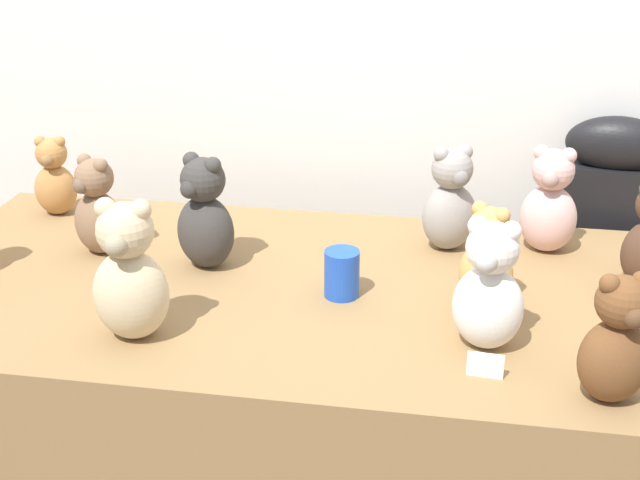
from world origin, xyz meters
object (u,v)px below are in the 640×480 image
Objects in this scene: teddy_bear_blush at (550,203)px; teddy_bear_caramel at (54,178)px; teddy_bear_mocha at (97,208)px; display_table at (320,415)px; instrument_case at (599,279)px; teddy_bear_charcoal at (205,216)px; teddy_bear_snow at (489,289)px; party_cup_blue at (342,273)px; teddy_bear_honey at (487,260)px; teddy_bear_ash at (450,202)px; teddy_bear_sand at (129,275)px; teddy_bear_chestnut at (617,342)px.

teddy_bear_blush is 1.33m from teddy_bear_caramel.
teddy_bear_caramel is 0.32m from teddy_bear_mocha.
instrument_case is (0.72, 0.60, 0.14)m from display_table.
teddy_bear_blush is 0.85m from teddy_bear_charcoal.
teddy_bear_mocha is at bearing 177.21° from teddy_bear_snow.
teddy_bear_mocha is at bearing 168.00° from party_cup_blue.
teddy_bear_honey reaches higher than teddy_bear_caramel.
teddy_bear_charcoal reaches higher than teddy_bear_ash.
party_cup_blue is (-0.32, -0.00, -0.06)m from teddy_bear_honey.
display_table is 8.77× the size of teddy_bear_caramel.
teddy_bear_snow reaches higher than teddy_bear_caramel.
teddy_bear_sand reaches higher than teddy_bear_ash.
instrument_case is 0.78m from teddy_bear_honey.
teddy_bear_mocha is at bearing 169.82° from display_table.
teddy_bear_honey is 2.19× the size of party_cup_blue.
display_table is at bearing 16.73° from teddy_bear_mocha.
display_table is 0.75m from teddy_bear_mocha.
instrument_case is 0.49m from teddy_bear_blush.
teddy_bear_sand is at bearing -126.59° from teddy_bear_honey.
teddy_bear_charcoal is 1.11× the size of teddy_bear_chestnut.
teddy_bear_snow reaches higher than teddy_bear_mocha.
teddy_bear_charcoal is (-0.82, -0.23, 0.00)m from teddy_bear_blush.
teddy_bear_charcoal is 1.02× the size of teddy_bear_snow.
teddy_bear_chestnut is at bearing -19.47° from teddy_bear_snow.
party_cup_blue is at bearing 8.86° from teddy_bear_charcoal.
teddy_bear_mocha is at bearing -53.37° from teddy_bear_caramel.
teddy_bear_snow reaches higher than teddy_bear_honey.
party_cup_blue is at bearing -30.72° from teddy_bear_caramel.
instrument_case is 4.09× the size of teddy_bear_honey.
teddy_bear_snow is at bearing 2.75° from teddy_bear_charcoal.
teddy_bear_sand is at bearing -61.25° from teddy_bear_caramel.
teddy_bear_mocha is 1.05× the size of teddy_bear_honey.
teddy_bear_blush reaches higher than teddy_bear_chestnut.
teddy_bear_blush is 1.05m from teddy_bear_sand.
teddy_bear_caramel reaches higher than display_table.
instrument_case is 1.58m from teddy_bear_caramel.
teddy_bear_honey is at bearing 18.16° from teddy_bear_sand.
teddy_bear_ash is (-0.44, -0.32, 0.34)m from instrument_case.
teddy_bear_charcoal reaches higher than teddy_bear_snow.
instrument_case is 0.64m from teddy_bear_ash.
teddy_bear_chestnut is at bearing -34.05° from teddy_bear_caramel.
teddy_bear_blush is 1.12m from teddy_bear_mocha.
teddy_bear_snow is (0.37, -0.20, 0.48)m from display_table.
teddy_bear_blush reaches higher than teddy_bear_mocha.
teddy_bear_snow is at bearing 4.86° from teddy_bear_sand.
party_cup_blue is at bearing 31.03° from teddy_bear_sand.
teddy_bear_charcoal is 0.67m from teddy_bear_honey.
teddy_bear_mocha is 0.88m from teddy_bear_ash.
teddy_bear_chestnut is at bearing -71.19° from teddy_bear_blush.
display_table is at bearing 150.80° from party_cup_blue.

